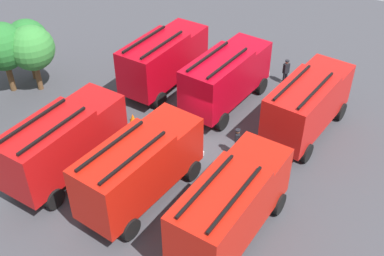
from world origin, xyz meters
TOP-DOWN VIEW (x-y plane):
  - ground_plane at (0.00, 0.00)m, footprint 55.34×55.34m
  - fire_truck_0 at (-4.87, -4.68)m, footprint 7.36×3.19m
  - fire_truck_1 at (4.43, -5.14)m, footprint 7.45×3.47m
  - fire_truck_2 at (-4.72, 0.24)m, footprint 7.44×3.44m
  - fire_truck_3 at (4.82, 0.24)m, footprint 7.42×3.39m
  - fire_truck_4 at (-4.99, 4.75)m, footprint 7.33×3.09m
  - fire_truck_5 at (4.90, 4.83)m, footprint 7.35×3.16m
  - firefighter_0 at (9.23, -2.22)m, footprint 0.48×0.42m
  - firefighter_1 at (0.58, -2.52)m, footprint 0.48×0.41m
  - tree_1 at (-0.48, 13.60)m, footprint 3.11×3.11m
  - tree_2 at (0.52, 12.08)m, footprint 2.95×2.95m
  - tree_3 at (1.40, 13.39)m, footprint 2.81×2.81m
  - traffic_cone_0 at (0.44, 4.42)m, footprint 0.39×0.39m

SIDE VIEW (x-z plane):
  - ground_plane at x=0.00m, z-range 0.00..0.00m
  - traffic_cone_0 at x=0.44m, z-range 0.00..0.56m
  - firefighter_0 at x=9.23m, z-range 0.12..1.91m
  - firefighter_1 at x=0.58m, z-range 0.12..1.96m
  - fire_truck_0 at x=-4.87m, z-range 0.21..4.09m
  - fire_truck_1 at x=4.43m, z-range 0.21..4.09m
  - fire_truck_2 at x=-4.72m, z-range 0.21..4.09m
  - fire_truck_3 at x=4.82m, z-range 0.21..4.09m
  - fire_truck_4 at x=-4.99m, z-range 0.21..4.09m
  - fire_truck_5 at x=4.90m, z-range 0.21..4.09m
  - tree_3 at x=1.40m, z-range 0.75..5.11m
  - tree_2 at x=0.52m, z-range 0.79..5.36m
  - tree_1 at x=-0.48m, z-range 0.83..5.66m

